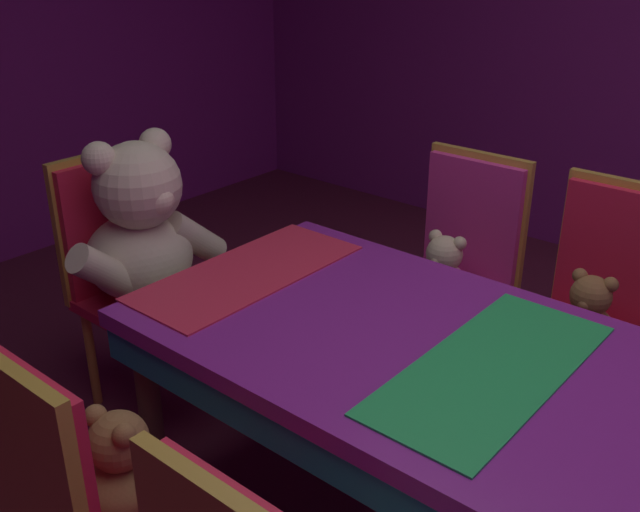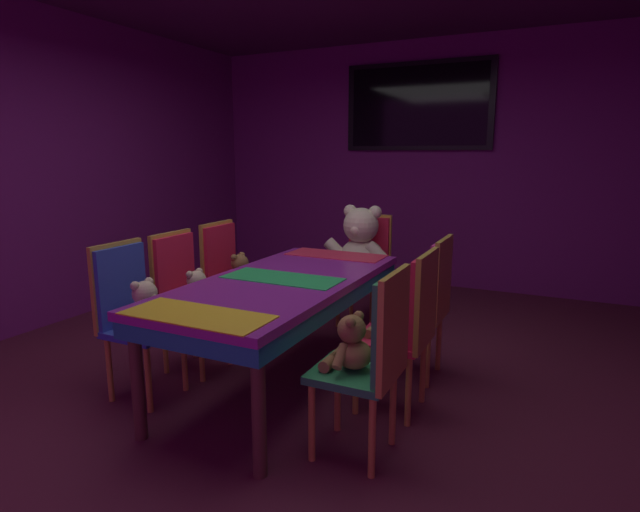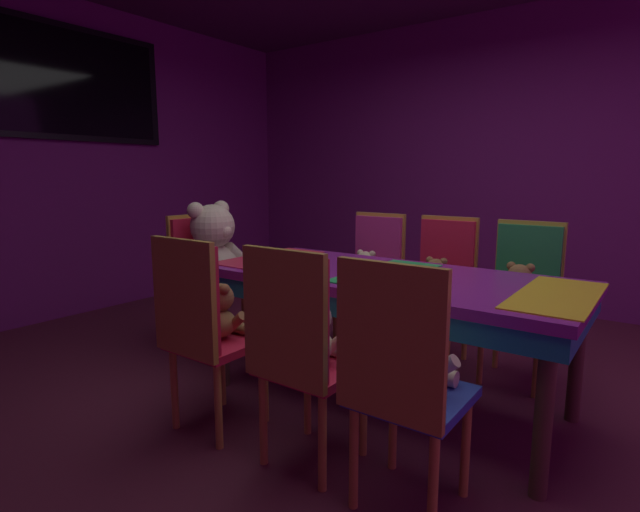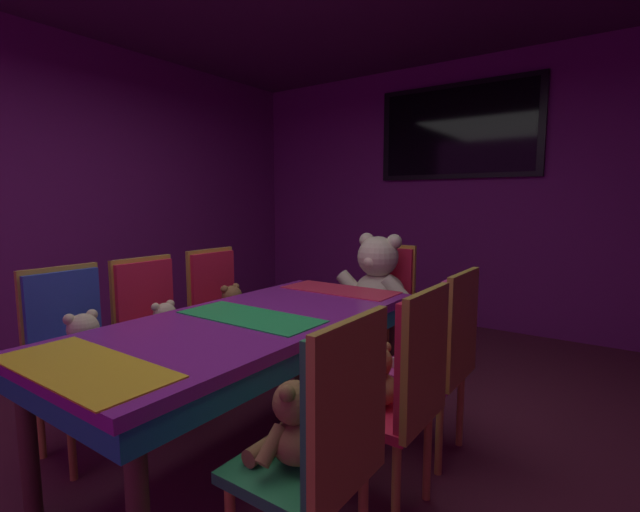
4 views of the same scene
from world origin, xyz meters
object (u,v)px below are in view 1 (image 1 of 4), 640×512
(teddy_right_1, at_px, (587,318))
(king_teddy_bear, at_px, (145,235))
(chair_left_2, at_px, (68,499))
(banquet_table, at_px, (489,399))
(teddy_right_2, at_px, (442,274))
(throne_chair, at_px, (120,256))
(chair_right_2, at_px, (463,256))
(chair_right_1, at_px, (604,296))
(teddy_left_2, at_px, (124,470))

(teddy_right_1, bearing_deg, king_teddy_bear, -62.26)
(chair_left_2, bearing_deg, king_teddy_bear, 44.06)
(banquet_table, xyz_separation_m, teddy_right_2, (0.69, 0.55, -0.08))
(teddy_right_1, bearing_deg, teddy_right_2, -87.47)
(chair_left_2, distance_m, throne_chair, 1.30)
(chair_right_2, relative_size, king_teddy_bear, 1.49)
(chair_right_1, distance_m, throne_chair, 1.75)
(teddy_left_2, distance_m, chair_right_1, 1.65)
(teddy_right_1, distance_m, chair_right_2, 0.54)
(banquet_table, bearing_deg, king_teddy_bear, 90.00)
(chair_left_2, relative_size, teddy_left_2, 3.23)
(banquet_table, relative_size, chair_right_1, 2.05)
(teddy_left_2, relative_size, chair_right_1, 0.31)
(king_teddy_bear, bearing_deg, throne_chair, 180.00)
(throne_chair, bearing_deg, chair_left_2, -40.63)
(teddy_right_2, relative_size, throne_chair, 0.29)
(chair_left_2, distance_m, chair_right_1, 1.79)
(teddy_left_2, bearing_deg, chair_left_2, -180.00)
(chair_left_2, distance_m, teddy_right_2, 1.54)
(king_teddy_bear, bearing_deg, chair_right_1, 32.26)
(chair_right_1, relative_size, teddy_right_1, 3.48)
(throne_chair, height_order, king_teddy_bear, king_teddy_bear)
(chair_right_2, height_order, teddy_right_2, chair_right_2)
(teddy_left_2, bearing_deg, chair_right_2, -0.07)
(throne_chair, bearing_deg, chair_right_1, 29.32)
(teddy_left_2, bearing_deg, teddy_right_1, -20.59)
(teddy_right_2, height_order, king_teddy_bear, king_teddy_bear)
(chair_right_1, relative_size, throne_chair, 1.00)
(teddy_right_1, relative_size, throne_chair, 0.29)
(teddy_left_2, xyz_separation_m, teddy_right_1, (1.42, -0.53, -0.01))
(banquet_table, height_order, teddy_right_1, banquet_table)
(banquet_table, bearing_deg, chair_left_2, 146.90)
(teddy_right_2, xyz_separation_m, king_teddy_bear, (-0.69, 0.82, 0.15))
(banquet_table, distance_m, chair_right_2, 1.00)
(banquet_table, height_order, teddy_left_2, teddy_left_2)
(chair_right_1, bearing_deg, king_teddy_bear, -57.74)
(teddy_right_1, distance_m, throne_chair, 1.68)
(chair_left_2, height_order, chair_right_2, same)
(teddy_left_2, bearing_deg, chair_right_1, -18.84)
(chair_left_2, xyz_separation_m, teddy_right_1, (1.56, -0.53, -0.02))
(chair_right_2, relative_size, throne_chair, 1.00)
(banquet_table, relative_size, teddy_right_2, 7.08)
(banquet_table, distance_m, throne_chair, 1.54)
(chair_left_2, relative_size, throne_chair, 1.00)
(banquet_table, xyz_separation_m, king_teddy_bear, (0.00, 1.38, 0.07))
(chair_left_2, distance_m, teddy_right_1, 1.65)
(chair_left_2, height_order, king_teddy_bear, king_teddy_bear)
(teddy_left_2, xyz_separation_m, throne_chair, (0.71, 0.99, 0.01))
(teddy_right_1, relative_size, chair_right_2, 0.29)
(teddy_left_2, height_order, chair_right_2, chair_right_2)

